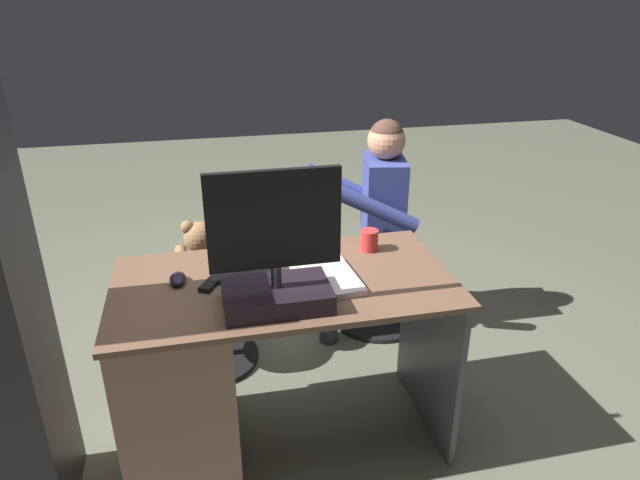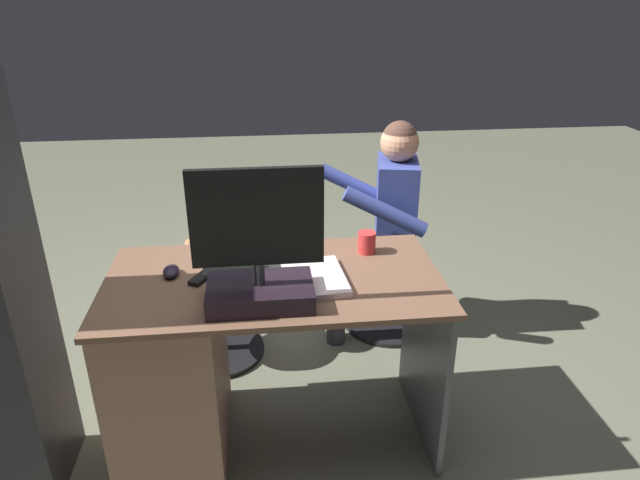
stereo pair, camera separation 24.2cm
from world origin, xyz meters
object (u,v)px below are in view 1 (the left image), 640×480
object	(u,v)px
monitor	(276,266)
teddy_bear	(202,257)
person	(370,212)
office_chair_teddy	(208,319)
computer_mouse	(178,279)
visitor_chair	(379,284)
keyboard	(266,269)
cup	(369,240)
tv_remote	(213,281)
desk	(202,370)

from	to	relation	value
monitor	teddy_bear	bearing A→B (deg)	-73.25
person	office_chair_teddy	bearing A→B (deg)	10.95
computer_mouse	teddy_bear	size ratio (longest dim) A/B	0.27
computer_mouse	visitor_chair	size ratio (longest dim) A/B	0.19
monitor	keyboard	xyz separation A→B (m)	(0.00, -0.25, -0.14)
office_chair_teddy	visitor_chair	distance (m)	0.97
keyboard	person	distance (m)	0.97
monitor	cup	bearing A→B (deg)	-141.14
visitor_chair	keyboard	bearing A→B (deg)	45.51
office_chair_teddy	monitor	bearing A→B (deg)	107.00
keyboard	person	xyz separation A→B (m)	(-0.64, -0.72, -0.09)
cup	tv_remote	bearing A→B (deg)	13.38
desk	teddy_bear	size ratio (longest dim) A/B	3.57
tv_remote	visitor_chair	bearing A→B (deg)	-110.47
keyboard	computer_mouse	bearing A→B (deg)	3.48
person	visitor_chair	bearing A→B (deg)	-169.05
teddy_bear	desk	bearing A→B (deg)	86.84
cup	person	world-z (taller)	person
tv_remote	desk	bearing A→B (deg)	51.30
monitor	tv_remote	world-z (taller)	monitor
keyboard	tv_remote	size ratio (longest dim) A/B	2.80
cup	teddy_bear	bearing A→B (deg)	-33.88
office_chair_teddy	teddy_bear	size ratio (longest dim) A/B	1.37
cup	keyboard	bearing A→B (deg)	12.95
teddy_bear	person	world-z (taller)	person
desk	teddy_bear	world-z (taller)	teddy_bear
teddy_bear	visitor_chair	bearing A→B (deg)	-169.80
desk	computer_mouse	xyz separation A→B (m)	(0.05, -0.06, 0.37)
computer_mouse	office_chair_teddy	size ratio (longest dim) A/B	0.20
computer_mouse	cup	world-z (taller)	cup
monitor	visitor_chair	bearing A→B (deg)	-126.00
keyboard	visitor_chair	bearing A→B (deg)	-134.49
tv_remote	office_chair_teddy	xyz separation A→B (m)	(0.04, -0.60, -0.52)
computer_mouse	teddy_bear	distance (m)	0.62
visitor_chair	person	world-z (taller)	person
office_chair_teddy	cup	bearing A→B (deg)	146.87
keyboard	computer_mouse	distance (m)	0.33
tv_remote	office_chair_teddy	size ratio (longest dim) A/B	0.31
desk	monitor	distance (m)	0.60
cup	teddy_bear	distance (m)	0.85
cup	desk	bearing A→B (deg)	14.29
keyboard	teddy_bear	xyz separation A→B (m)	(0.24, -0.56, -0.19)
desk	office_chair_teddy	bearing A→B (deg)	-93.22
monitor	person	bearing A→B (deg)	-123.46
desk	keyboard	xyz separation A→B (m)	(-0.27, -0.08, 0.37)
keyboard	person	world-z (taller)	person
desk	tv_remote	bearing A→B (deg)	-157.85
computer_mouse	office_chair_teddy	world-z (taller)	computer_mouse
desk	person	distance (m)	1.25
monitor	office_chair_teddy	world-z (taller)	monitor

